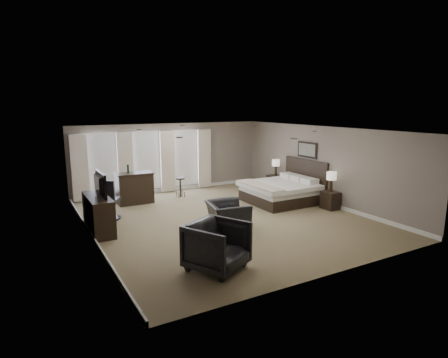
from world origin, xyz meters
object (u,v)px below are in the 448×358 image
armchair_far (217,244)px  bar_stool_left (103,196)px  nightstand_near (330,200)px  dresser (99,214)px  armchair_near (227,211)px  desk_chair (109,199)px  tv (97,194)px  bar_counter (135,188)px  lamp_near (331,182)px  lamp_far (276,168)px  bed (280,182)px  nightstand_far (275,183)px  bar_stool_right (180,187)px

armchair_far → bar_stool_left: (-1.06, 5.80, -0.14)m
nightstand_near → dresser: dresser is taller
armchair_near → desk_chair: bearing=57.2°
tv → armchair_far: 3.93m
bar_counter → armchair_far: bearing=-90.3°
lamp_near → bar_stool_left: (-6.36, 3.61, -0.48)m
dresser → armchair_near: (3.05, -1.46, 0.02)m
lamp_near → tv: 7.05m
lamp_near → dresser: 7.06m
armchair_near → armchair_far: (-1.43, -2.08, 0.05)m
nightstand_near → armchair_far: size_ratio=0.52×
lamp_far → desk_chair: (-6.43, -0.56, -0.32)m
bed → dresser: 6.04m
bed → bar_counter: (-4.38, 2.30, -0.18)m
tv → armchair_far: size_ratio=1.00×
lamp_near → lamp_far: bearing=90.0°
nightstand_near → tv: 7.09m
nightstand_far → bar_stool_right: (-3.57, 0.95, 0.05)m
tv → armchair_near: tv is taller
armchair_far → desk_chair: size_ratio=0.90×
nightstand_far → bar_counter: bearing=170.8°
bed → nightstand_near: size_ratio=3.93×
dresser → armchair_far: size_ratio=1.52×
lamp_near → bar_counter: lamp_near is taller
lamp_near → armchair_far: size_ratio=0.59×
lamp_near → desk_chair: 6.85m
lamp_far → armchair_near: bearing=-142.1°
nightstand_near → armchair_near: size_ratio=0.50×
tv → armchair_near: size_ratio=0.96×
armchair_near → desk_chair: size_ratio=0.94×
nightstand_far → tv: 7.13m
nightstand_far → bar_counter: 5.34m
bar_counter → dresser: bearing=-124.5°
lamp_near → lamp_far: (0.00, 2.90, 0.04)m
tv → bar_counter: size_ratio=0.90×
bar_stool_right → dresser: bearing=-143.3°
nightstand_near → armchair_far: bearing=-157.5°
bar_counter → bar_stool_right: 1.71m
lamp_far → dresser: bearing=-167.4°
lamp_near → dresser: size_ratio=0.39×
lamp_far → bar_stool_left: 6.42m
bed → lamp_far: size_ratio=3.64×
dresser → bar_stool_right: bearing=36.7°
desk_chair → bed: bearing=-157.0°
bed → bar_counter: 4.95m
lamp_near → bar_stool_left: bearing=150.4°
armchair_far → nightstand_far: bearing=16.7°
armchair_near → bed: bearing=-51.3°
bar_stool_right → desk_chair: (-2.86, -1.51, 0.25)m
lamp_near → bar_stool_left: size_ratio=0.79×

